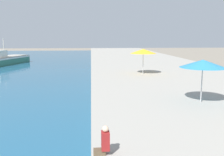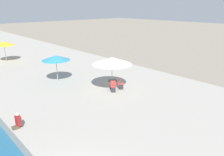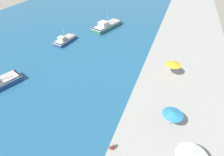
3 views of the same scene
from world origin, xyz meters
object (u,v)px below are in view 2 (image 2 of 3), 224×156
(cafe_umbrella_pink, at_px, (112,61))
(person_at_quay, at_px, (18,121))
(cafe_chair_right, at_px, (113,88))
(cafe_umbrella_striped, at_px, (4,43))
(cafe_umbrella_white, at_px, (56,58))
(cafe_table, at_px, (112,83))
(cafe_chair_left, at_px, (121,85))

(cafe_umbrella_pink, bearing_deg, person_at_quay, -173.81)
(cafe_chair_right, distance_m, person_at_quay, 7.86)
(cafe_umbrella_striped, xyz_separation_m, person_at_quay, (-4.81, -17.17, -1.87))
(person_at_quay, bearing_deg, cafe_umbrella_pink, 6.19)
(cafe_umbrella_white, bearing_deg, cafe_chair_right, -69.94)
(cafe_umbrella_white, relative_size, cafe_umbrella_striped, 0.99)
(person_at_quay, bearing_deg, cafe_table, 6.61)
(cafe_umbrella_striped, bearing_deg, cafe_umbrella_pink, -78.38)
(cafe_umbrella_white, height_order, cafe_chair_right, cafe_umbrella_white)
(cafe_chair_right, bearing_deg, cafe_table, -90.00)
(cafe_umbrella_white, distance_m, cafe_umbrella_striped, 11.31)
(person_at_quay, bearing_deg, cafe_umbrella_striped, 74.34)
(cafe_chair_right, bearing_deg, cafe_umbrella_striped, -42.95)
(cafe_umbrella_pink, relative_size, cafe_umbrella_white, 1.27)
(cafe_umbrella_pink, bearing_deg, cafe_umbrella_striped, 101.62)
(cafe_umbrella_white, relative_size, cafe_chair_left, 2.81)
(cafe_umbrella_striped, height_order, cafe_chair_left, cafe_umbrella_striped)
(cafe_umbrella_white, bearing_deg, cafe_umbrella_pink, -65.07)
(cafe_umbrella_striped, relative_size, cafe_chair_right, 2.84)
(cafe_chair_left, distance_m, cafe_chair_right, 0.91)
(cafe_umbrella_white, distance_m, cafe_chair_left, 6.50)
(cafe_umbrella_white, bearing_deg, cafe_umbrella_striped, 95.16)
(cafe_umbrella_white, relative_size, cafe_table, 3.20)
(cafe_table, bearing_deg, cafe_chair_left, -48.70)
(cafe_umbrella_white, relative_size, cafe_chair_right, 2.81)
(cafe_umbrella_pink, distance_m, cafe_table, 1.96)
(cafe_umbrella_white, height_order, cafe_chair_left, cafe_umbrella_white)
(cafe_chair_left, height_order, person_at_quay, person_at_quay)
(cafe_chair_left, bearing_deg, cafe_umbrella_white, -103.23)
(cafe_umbrella_pink, distance_m, cafe_chair_left, 2.29)
(cafe_chair_right, relative_size, person_at_quay, 0.96)
(cafe_umbrella_pink, relative_size, cafe_umbrella_striped, 1.26)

